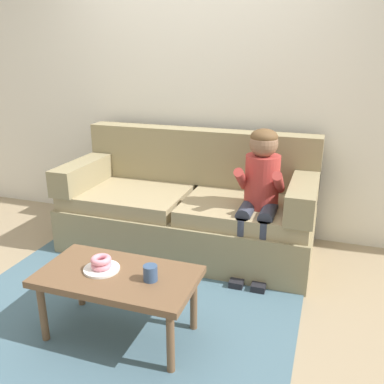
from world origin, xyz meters
TOP-DOWN VIEW (x-y plane):
  - ground at (0.00, 0.00)m, footprint 10.00×10.00m
  - wall_back at (0.00, 1.40)m, footprint 8.00×0.10m
  - area_rug at (0.00, -0.25)m, footprint 2.22×2.01m
  - couch at (0.09, 0.85)m, footprint 2.08×0.90m
  - coffee_table at (0.10, -0.43)m, footprint 0.92×0.50m
  - person_child at (0.72, 0.64)m, footprint 0.34×0.58m
  - plate at (-0.01, -0.42)m, footprint 0.21×0.21m
  - donut at (-0.01, -0.42)m, footprint 0.17×0.17m
  - donut_second at (-0.01, -0.42)m, footprint 0.16×0.16m
  - mug at (0.31, -0.43)m, footprint 0.08×0.08m
  - toy_controller at (-0.39, -0.03)m, footprint 0.23×0.09m

SIDE VIEW (x-z plane):
  - ground at x=0.00m, z-range 0.00..0.00m
  - area_rug at x=0.00m, z-range 0.00..0.01m
  - toy_controller at x=-0.39m, z-range 0.00..0.05m
  - couch at x=0.09m, z-range -0.14..0.84m
  - coffee_table at x=0.10m, z-range 0.16..0.58m
  - plate at x=-0.01m, z-range 0.42..0.44m
  - donut at x=-0.01m, z-range 0.44..0.47m
  - mug at x=0.31m, z-range 0.42..0.51m
  - donut_second at x=-0.01m, z-range 0.47..0.51m
  - person_child at x=0.72m, z-range 0.12..1.22m
  - wall_back at x=0.00m, z-range 0.00..2.80m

